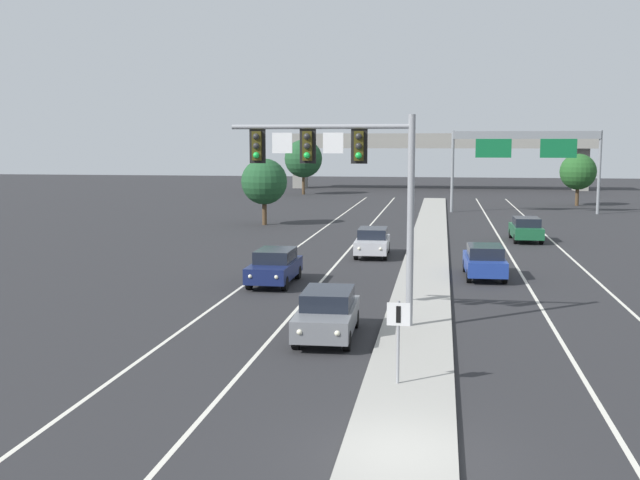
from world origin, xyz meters
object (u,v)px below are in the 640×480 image
object	(u,v)px
tree_far_left_b	(264,182)
overhead_signal_mast	(347,171)
highway_sign_gantry	(526,145)
tree_far_right_a	(578,172)
car_receding_blue	(484,261)
car_receding_green	(526,229)
car_oncoming_grey	(327,313)
median_sign_post	(398,330)
car_oncoming_navy	(275,266)
tree_far_left_a	(303,159)
car_oncoming_silver	(372,242)

from	to	relation	value
tree_far_left_b	overhead_signal_mast	bearing A→B (deg)	-72.07
highway_sign_gantry	tree_far_right_a	size ratio (longest dim) A/B	2.50
car_receding_blue	car_receding_green	world-z (taller)	same
overhead_signal_mast	tree_far_right_a	size ratio (longest dim) A/B	1.36
car_receding_green	car_oncoming_grey	bearing A→B (deg)	-108.88
median_sign_post	highway_sign_gantry	xyz separation A→B (m)	(8.48, 52.50, 4.58)
car_oncoming_grey	car_oncoming_navy	bearing A→B (deg)	112.42
car_oncoming_navy	car_oncoming_grey	bearing A→B (deg)	-67.58
overhead_signal_mast	tree_far_left_a	distance (m)	69.43
median_sign_post	tree_far_right_a	xyz separation A→B (m)	(14.73, 61.91, 1.88)
highway_sign_gantry	tree_far_left_a	size ratio (longest dim) A/B	1.96
car_oncoming_grey	car_receding_blue	size ratio (longest dim) A/B	1.00
car_oncoming_silver	tree_far_right_a	bearing A→B (deg)	65.42
median_sign_post	tree_far_left_b	bearing A→B (deg)	108.01
car_receding_green	tree_far_left_b	size ratio (longest dim) A/B	0.86
median_sign_post	car_oncoming_silver	distance (m)	23.80
car_oncoming_silver	highway_sign_gantry	bearing A→B (deg)	68.68
tree_far_left_a	tree_far_right_a	world-z (taller)	tree_far_left_a
overhead_signal_mast	tree_far_right_a	bearing A→B (deg)	73.04
car_receding_green	car_receding_blue	bearing A→B (deg)	-103.35
tree_far_left_b	car_receding_green	bearing A→B (deg)	-20.40
highway_sign_gantry	tree_far_left_a	world-z (taller)	highway_sign_gantry
median_sign_post	tree_far_right_a	distance (m)	63.67
car_oncoming_grey	tree_far_left_a	size ratio (longest dim) A/B	0.66
overhead_signal_mast	car_oncoming_navy	xyz separation A→B (m)	(-4.25, 7.73, -4.64)
car_oncoming_navy	car_receding_blue	bearing A→B (deg)	18.28
tree_far_left_a	highway_sign_gantry	bearing A→B (deg)	-42.00
car_oncoming_grey	highway_sign_gantry	world-z (taller)	highway_sign_gantry
median_sign_post	tree_far_right_a	world-z (taller)	tree_far_right_a
car_oncoming_navy	car_oncoming_silver	size ratio (longest dim) A/B	0.99
car_oncoming_navy	car_receding_blue	world-z (taller)	same
overhead_signal_mast	car_receding_green	world-z (taller)	overhead_signal_mast
tree_far_right_a	car_oncoming_navy	bearing A→B (deg)	-113.91
overhead_signal_mast	car_receding_green	xyz separation A→B (m)	(8.71, 25.26, -4.64)
tree_far_right_a	tree_far_left_a	bearing A→B (deg)	157.67
overhead_signal_mast	median_sign_post	size ratio (longest dim) A/B	3.27
car_receding_blue	median_sign_post	bearing A→B (deg)	-100.20
tree_far_right_a	highway_sign_gantry	bearing A→B (deg)	-123.55
car_oncoming_navy	tree_far_left_b	distance (m)	25.56
car_receding_green	tree_far_left_b	xyz separation A→B (m)	(-19.18, 7.13, 2.57)
tree_far_left_b	tree_far_right_a	bearing A→B (deg)	40.07
overhead_signal_mast	tree_far_left_a	size ratio (longest dim) A/B	1.06
median_sign_post	tree_far_left_b	world-z (taller)	tree_far_left_b
car_receding_blue	tree_far_left_b	world-z (taller)	tree_far_left_b
median_sign_post	car_oncoming_grey	xyz separation A→B (m)	(-2.61, 5.00, -0.77)
median_sign_post	car_receding_green	distance (m)	32.43
car_receding_blue	highway_sign_gantry	xyz separation A→B (m)	(5.35, 35.12, 5.34)
tree_far_left_a	tree_far_right_a	distance (m)	33.22
car_receding_green	tree_far_right_a	bearing A→B (deg)	74.81
overhead_signal_mast	car_oncoming_navy	bearing A→B (deg)	118.79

